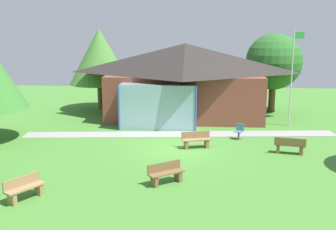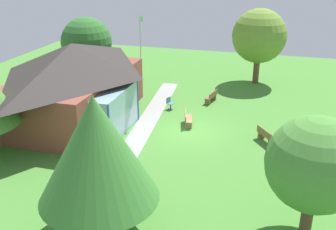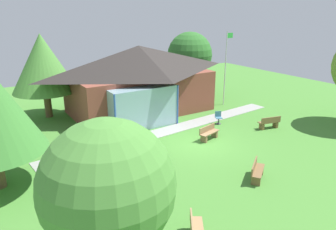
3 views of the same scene
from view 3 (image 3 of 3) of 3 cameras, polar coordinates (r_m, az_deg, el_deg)
name	(u,v)px [view 3 (image 3 of 3)]	position (r m, az deg, el deg)	size (l,w,h in m)	color
ground_plane	(199,144)	(19.21, 5.54, -5.09)	(44.00, 44.00, 0.00)	#478433
pavilion	(140,78)	(24.51, -5.07, 6.52)	(11.22, 7.51, 5.05)	brown
footpath	(173,129)	(21.33, 0.89, -2.53)	(18.02, 1.30, 0.03)	#999993
flagpole	(226,65)	(26.56, 10.22, 8.67)	(0.64, 0.08, 5.98)	silver
bench_mid_right	(269,123)	(22.39, 17.58, -1.34)	(1.56, 0.75, 0.84)	brown
bench_rear_near_path	(209,133)	(19.76, 7.26, -3.21)	(1.56, 0.81, 0.84)	olive
bench_front_center	(257,171)	(15.75, 15.51, -9.62)	(1.48, 1.22, 0.84)	brown
patio_chair_lawn_spare	(218,118)	(22.56, 8.96, -0.50)	(0.58, 0.58, 0.86)	teal
tree_behind_pavilion_right	(190,55)	(29.71, 3.89, 10.65)	(4.05, 4.05, 5.71)	brown
tree_lawn_corner	(108,186)	(8.80, -10.65, -12.37)	(3.66, 3.66, 5.01)	brown
tree_behind_pavilion_left	(43,63)	(24.51, -21.35, 8.57)	(4.55, 4.55, 6.04)	brown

